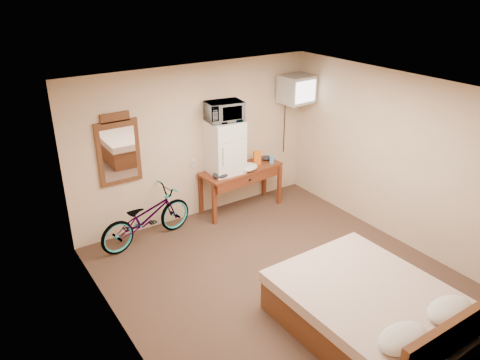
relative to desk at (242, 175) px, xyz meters
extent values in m
plane|color=#3F2B1F|center=(-0.68, -2.00, -0.64)|extent=(4.60, 4.60, 0.00)
plane|color=silver|center=(-0.68, -2.00, 1.86)|extent=(4.60, 4.60, 0.00)
cube|color=#C7AF8D|center=(-0.68, 0.30, 0.61)|extent=(4.20, 0.04, 2.50)
cube|color=#C7AF8D|center=(-0.68, -4.30, 0.61)|extent=(4.20, 0.04, 2.50)
cube|color=#C7AF8D|center=(-2.78, -2.00, 0.61)|extent=(0.04, 4.60, 2.50)
cube|color=#C7AF8D|center=(1.42, -2.00, 0.61)|extent=(0.04, 4.60, 2.50)
cube|color=beige|center=(-0.76, 0.29, 0.28)|extent=(0.08, 0.01, 0.13)
cube|color=maroon|center=(0.00, 0.04, 0.09)|extent=(1.45, 0.66, 0.04)
cube|color=maroon|center=(-0.66, -0.18, -0.28)|extent=(0.06, 0.06, 0.71)
cube|color=maroon|center=(0.66, -0.18, -0.28)|extent=(0.06, 0.06, 0.71)
cube|color=maroon|center=(-0.66, 0.26, -0.28)|extent=(0.06, 0.06, 0.71)
cube|color=maroon|center=(0.66, 0.26, -0.28)|extent=(0.06, 0.06, 0.71)
cube|color=maroon|center=(0.00, -0.20, -0.01)|extent=(1.29, 0.15, 0.16)
cube|color=black|center=(0.00, -0.22, -0.01)|extent=(0.05, 0.02, 0.03)
cube|color=white|center=(-0.30, 0.06, 0.55)|extent=(0.54, 0.51, 0.86)
cube|color=#ACACA6|center=(-0.30, -0.20, 0.72)|extent=(0.53, 0.01, 0.00)
cylinder|color=#ACACA6|center=(-0.49, -0.20, 0.49)|extent=(0.02, 0.02, 0.31)
imported|color=white|center=(-0.30, 0.06, 1.13)|extent=(0.61, 0.46, 0.31)
cube|color=orange|center=(0.32, 0.03, 0.24)|extent=(0.13, 0.10, 0.24)
cylinder|color=#4299E0|center=(0.56, -0.08, 0.18)|extent=(0.08, 0.08, 0.14)
ellipsoid|color=silver|center=(0.02, -0.10, 0.17)|extent=(0.39, 0.30, 0.12)
ellipsoid|color=black|center=(-0.49, -0.11, 0.17)|extent=(0.28, 0.21, 0.10)
ellipsoid|color=black|center=(0.57, 0.09, 0.15)|extent=(0.17, 0.14, 0.08)
cube|color=black|center=(1.12, 0.29, 1.19)|extent=(0.14, 0.02, 0.14)
cylinder|color=black|center=(1.12, 0.24, 1.19)|extent=(0.05, 0.30, 0.05)
cube|color=#ACACA6|center=(1.12, 0.02, 1.30)|extent=(0.56, 0.48, 0.46)
cube|color=white|center=(1.12, -0.21, 1.30)|extent=(0.44, 0.04, 0.35)
cube|color=black|center=(1.12, 0.25, 1.30)|extent=(0.33, 0.03, 0.29)
cube|color=brown|center=(-1.96, 0.28, 0.72)|extent=(0.63, 0.04, 0.96)
cube|color=brown|center=(-1.96, 0.28, 1.25)|extent=(0.42, 0.04, 0.13)
cube|color=white|center=(-1.96, 0.25, 0.71)|extent=(0.50, 0.01, 0.78)
imported|color=black|center=(-1.77, -0.07, -0.23)|extent=(1.59, 0.79, 0.80)
cube|color=brown|center=(-0.46, -3.30, -0.44)|extent=(1.59, 2.11, 0.40)
cube|color=beige|center=(-0.46, -3.30, -0.19)|extent=(1.63, 2.15, 0.14)
cube|color=brown|center=(-0.46, -4.26, -0.09)|extent=(1.56, 0.08, 0.70)
ellipsoid|color=silver|center=(-0.82, -3.95, -0.06)|extent=(0.57, 0.35, 0.20)
ellipsoid|color=silver|center=(-0.09, -3.95, -0.06)|extent=(0.57, 0.35, 0.20)
camera|label=1|loc=(-3.99, -5.94, 3.12)|focal=35.00mm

